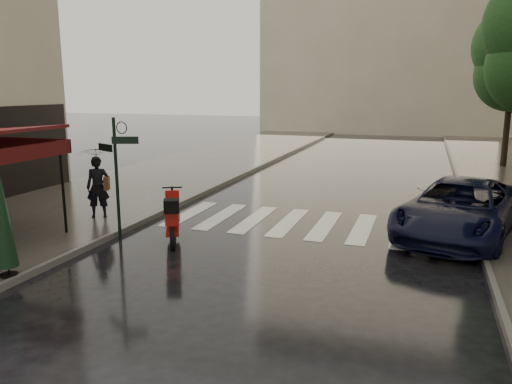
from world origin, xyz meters
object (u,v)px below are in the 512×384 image
Objects in this scene: pedestrian_with_umbrella at (96,160)px; parasol_back at (3,217)px; parked_car at (460,209)px; scooter at (172,219)px.

pedestrian_with_umbrella reaches higher than parasol_back.
parked_car is at bearing -17.37° from pedestrian_with_umbrella.
parked_car is at bearing 35.72° from parasol_back.
pedestrian_with_umbrella is at bearing 132.46° from scooter.
scooter is at bearing -142.44° from parked_car.
pedestrian_with_umbrella is 3.38m from scooter.
parked_car reaches higher than scooter.
scooter is at bearing -47.55° from pedestrian_with_umbrella.
pedestrian_with_umbrella is 0.47× the size of parked_car.
pedestrian_with_umbrella is 4.71m from parasol_back.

